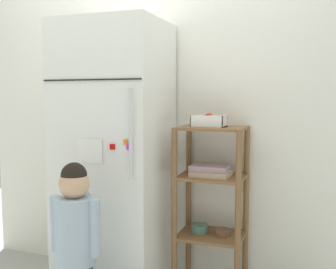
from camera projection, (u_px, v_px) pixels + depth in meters
name	position (u px, v px, depth m)	size (l,w,h in m)	color
kitchen_wall_back	(149.00, 119.00, 2.84)	(2.67, 0.03, 2.25)	silver
refrigerator	(115.00, 159.00, 2.61)	(0.65, 0.60, 1.75)	white
child_standing	(75.00, 230.00, 2.15)	(0.30, 0.22, 0.93)	#404B6A
pantry_shelf_unit	(211.00, 193.00, 2.53)	(0.43, 0.34, 1.10)	brown
fruit_bin	(210.00, 121.00, 2.47)	(0.20, 0.15, 0.08)	white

